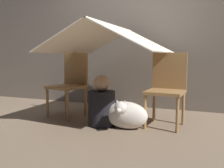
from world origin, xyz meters
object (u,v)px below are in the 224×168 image
at_px(chair_left, 70,82).
at_px(chair_right, 167,86).
at_px(dog, 126,115).
at_px(person_front, 102,105).

distance_m(chair_left, chair_right, 1.34).
bearing_deg(dog, person_front, 173.19).
bearing_deg(dog, chair_right, 39.98).
distance_m(chair_left, dog, 1.05).
height_order(chair_left, dog, chair_left).
relative_size(chair_left, chair_right, 1.00).
bearing_deg(chair_left, person_front, -14.88).
distance_m(chair_right, person_front, 0.82).
bearing_deg(chair_left, dog, -8.68).
bearing_deg(chair_right, chair_left, -175.96).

